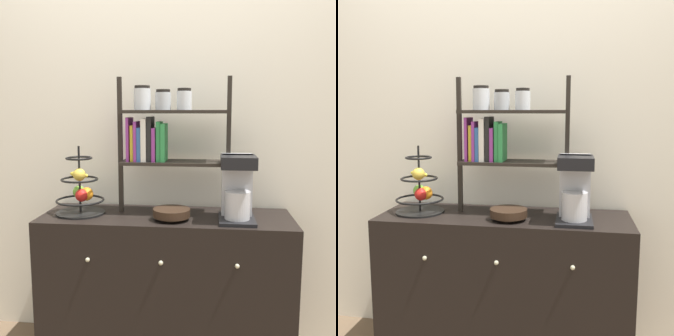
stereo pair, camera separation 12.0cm
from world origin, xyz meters
TOP-DOWN VIEW (x-y plane):
  - wall_back at (0.00, 0.50)m, footprint 7.00×0.05m
  - sideboard at (0.00, 0.23)m, footprint 1.40×0.48m
  - coffee_maker at (0.39, 0.19)m, footprint 0.19×0.26m
  - fruit_stand at (-0.49, 0.22)m, footprint 0.28×0.28m
  - wooden_bowl at (0.04, 0.14)m, footprint 0.20×0.20m
  - shelf_hutch at (-0.04, 0.29)m, footprint 0.63×0.20m

SIDE VIEW (x-z plane):
  - sideboard at x=0.00m, z-range 0.00..0.85m
  - wooden_bowl at x=0.04m, z-range 0.85..0.92m
  - fruit_stand at x=-0.49m, z-range 0.78..1.17m
  - coffee_maker at x=0.39m, z-range 0.85..1.20m
  - wall_back at x=0.00m, z-range 0.00..2.60m
  - shelf_hutch at x=-0.04m, z-range 0.93..1.70m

